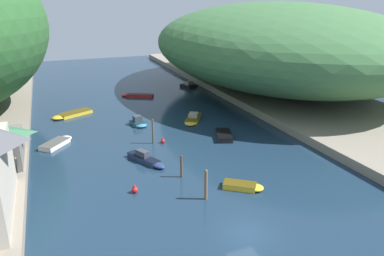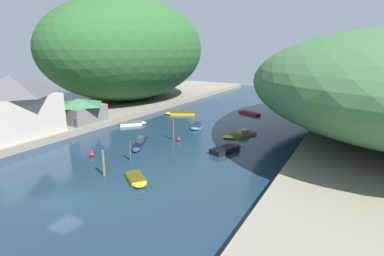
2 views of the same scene
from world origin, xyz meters
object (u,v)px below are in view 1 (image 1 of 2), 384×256
at_px(channel_buoy_far, 163,141).
at_px(person_on_quay, 14,152).
at_px(boat_yellow_tender, 71,114).
at_px(boat_navy_launch, 147,159).
at_px(person_by_boathouse, 16,164).
at_px(boat_white_cruiser, 188,85).
at_px(boat_near_quay, 223,134).
at_px(boat_open_rowboat, 58,142).
at_px(boat_red_skiff, 136,95).
at_px(boat_moored_right, 245,186).
at_px(boat_far_right_bank, 193,119).
at_px(boat_cabin_cruiser, 139,123).
at_px(channel_buoy_near, 135,189).

bearing_deg(channel_buoy_far, person_on_quay, -174.28).
height_order(boat_yellow_tender, person_on_quay, person_on_quay).
distance_m(boat_navy_launch, person_by_boathouse, 13.42).
bearing_deg(person_by_boathouse, boat_white_cruiser, -56.57).
bearing_deg(boat_near_quay, person_by_boathouse, -151.22).
distance_m(boat_yellow_tender, boat_open_rowboat, 12.19).
bearing_deg(boat_white_cruiser, boat_red_skiff, 174.08).
height_order(boat_yellow_tender, channel_buoy_far, channel_buoy_far).
bearing_deg(boat_moored_right, channel_buoy_far, -129.14).
xyz_separation_m(boat_moored_right, person_by_boathouse, (-20.64, 9.48, 1.83)).
bearing_deg(boat_far_right_bank, channel_buoy_far, 76.38).
height_order(boat_cabin_cruiser, boat_yellow_tender, boat_cabin_cruiser).
bearing_deg(boat_open_rowboat, boat_moored_right, -9.43).
xyz_separation_m(boat_far_right_bank, person_by_boathouse, (-23.77, -12.31, 1.82)).
relative_size(boat_white_cruiser, person_on_quay, 2.54).
xyz_separation_m(boat_near_quay, boat_open_rowboat, (-20.91, 5.02, -0.05)).
xyz_separation_m(boat_far_right_bank, channel_buoy_near, (-13.32, -18.64, 0.07)).
bearing_deg(boat_yellow_tender, boat_open_rowboat, 141.34).
distance_m(boat_white_cruiser, boat_moored_right, 44.09).
bearing_deg(boat_open_rowboat, boat_navy_launch, -6.49).
distance_m(channel_buoy_far, person_by_boathouse, 17.60).
bearing_deg(boat_navy_launch, person_by_boathouse, -25.02).
bearing_deg(person_by_boathouse, boat_moored_right, -128.44).
height_order(boat_yellow_tender, boat_near_quay, boat_near_quay).
height_order(boat_far_right_bank, person_by_boathouse, person_by_boathouse).
bearing_deg(person_by_boathouse, channel_buoy_near, -134.96).
distance_m(boat_white_cruiser, boat_yellow_tender, 27.10).
relative_size(boat_yellow_tender, channel_buoy_near, 7.32).
height_order(boat_cabin_cruiser, boat_navy_launch, boat_cabin_cruiser).
xyz_separation_m(boat_near_quay, channel_buoy_near, (-14.65, -10.73, 0.01)).
relative_size(boat_yellow_tender, boat_navy_launch, 1.18).
relative_size(boat_open_rowboat, boat_navy_launch, 0.87).
bearing_deg(boat_moored_right, boat_navy_launch, -106.28).
relative_size(boat_navy_launch, channel_buoy_far, 6.92).
bearing_deg(boat_white_cruiser, channel_buoy_far, -140.68).
relative_size(boat_cabin_cruiser, channel_buoy_near, 3.75).
relative_size(boat_cabin_cruiser, boat_moored_right, 0.85).
bearing_deg(person_by_boathouse, boat_cabin_cruiser, -63.88).
relative_size(boat_open_rowboat, channel_buoy_far, 6.04).
relative_size(boat_far_right_bank, person_on_quay, 3.60).
bearing_deg(person_on_quay, boat_moored_right, -110.14).
xyz_separation_m(boat_navy_launch, channel_buoy_near, (-2.86, -6.30, -0.04)).
height_order(boat_red_skiff, channel_buoy_near, channel_buoy_near).
relative_size(boat_yellow_tender, person_by_boathouse, 3.98).
relative_size(boat_moored_right, boat_near_quay, 0.75).
relative_size(boat_red_skiff, boat_open_rowboat, 1.24).
bearing_deg(channel_buoy_far, boat_moored_right, -75.05).
distance_m(channel_buoy_near, channel_buoy_far, 13.01).
bearing_deg(boat_moored_right, boat_far_right_bank, -152.26).
bearing_deg(boat_cabin_cruiser, boat_white_cruiser, -138.36).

